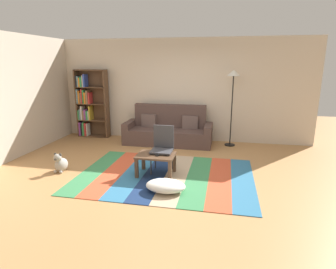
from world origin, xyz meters
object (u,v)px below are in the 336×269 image
(dog, at_px, (61,164))
(bookshelf, at_px, (89,104))
(tv_remote, at_px, (159,155))
(pouf, at_px, (166,186))
(standing_lamp, at_px, (233,83))
(folding_chair, at_px, (163,145))
(couch, at_px, (168,131))
(coffee_table, at_px, (156,158))

(dog, bearing_deg, bookshelf, 104.74)
(dog, bearing_deg, tv_remote, 4.37)
(bookshelf, height_order, tv_remote, bookshelf)
(bookshelf, height_order, pouf, bookshelf)
(bookshelf, relative_size, standing_lamp, 0.99)
(standing_lamp, height_order, folding_chair, standing_lamp)
(couch, relative_size, folding_chair, 2.51)
(tv_remote, bearing_deg, bookshelf, 166.99)
(pouf, distance_m, standing_lamp, 3.48)
(tv_remote, bearing_deg, dog, -145.19)
(couch, distance_m, standing_lamp, 2.03)
(bookshelf, bearing_deg, pouf, -47.14)
(coffee_table, bearing_deg, bookshelf, 136.32)
(folding_chair, bearing_deg, tv_remote, -60.01)
(pouf, xyz_separation_m, tv_remote, (-0.26, 0.62, 0.31))
(couch, xyz_separation_m, coffee_table, (0.21, -2.17, -0.00))
(coffee_table, xyz_separation_m, folding_chair, (0.08, 0.23, 0.20))
(bookshelf, relative_size, folding_chair, 2.10)
(pouf, height_order, tv_remote, tv_remote)
(couch, xyz_separation_m, dog, (-1.66, -2.37, -0.18))
(pouf, bearing_deg, couch, 100.65)
(tv_remote, relative_size, folding_chair, 0.17)
(dog, height_order, standing_lamp, standing_lamp)
(standing_lamp, bearing_deg, bookshelf, 177.85)
(standing_lamp, bearing_deg, pouf, -109.58)
(dog, bearing_deg, folding_chair, 12.41)
(pouf, relative_size, tv_remote, 4.38)
(standing_lamp, bearing_deg, tv_remote, -119.18)
(folding_chair, bearing_deg, bookshelf, 171.08)
(tv_remote, xyz_separation_m, folding_chair, (0.01, 0.28, 0.11))
(bookshelf, distance_m, coffee_table, 3.60)
(couch, xyz_separation_m, pouf, (0.53, -2.84, -0.23))
(standing_lamp, bearing_deg, folding_chair, -122.26)
(couch, bearing_deg, coffee_table, -84.59)
(tv_remote, bearing_deg, coffee_table, 176.92)
(pouf, height_order, dog, dog)
(pouf, bearing_deg, folding_chair, 105.56)
(folding_chair, bearing_deg, pouf, -43.36)
(couch, distance_m, tv_remote, 2.24)
(pouf, relative_size, dog, 1.65)
(couch, bearing_deg, bookshelf, 173.19)
(standing_lamp, bearing_deg, couch, -175.19)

